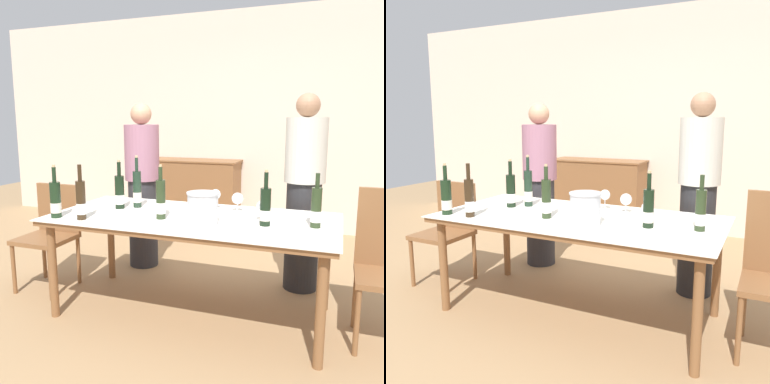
# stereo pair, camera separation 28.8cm
# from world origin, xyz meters

# --- Properties ---
(ground_plane) EXTENTS (12.00, 12.00, 0.00)m
(ground_plane) POSITION_xyz_m (0.00, 0.00, 0.00)
(ground_plane) COLOR #A37F56
(back_wall) EXTENTS (8.00, 0.10, 2.80)m
(back_wall) POSITION_xyz_m (0.00, 2.67, 1.40)
(back_wall) COLOR beige
(back_wall) RESTS_ON ground_plane
(sideboard_cabinet) EXTENTS (1.25, 0.46, 0.90)m
(sideboard_cabinet) POSITION_xyz_m (-0.86, 2.38, 0.45)
(sideboard_cabinet) COLOR brown
(sideboard_cabinet) RESTS_ON ground_plane
(dining_table) EXTENTS (2.04, 0.98, 0.74)m
(dining_table) POSITION_xyz_m (0.00, 0.00, 0.68)
(dining_table) COLOR brown
(dining_table) RESTS_ON ground_plane
(ice_bucket) EXTENTS (0.22, 0.22, 0.22)m
(ice_bucket) POSITION_xyz_m (0.14, -0.18, 0.85)
(ice_bucket) COLOR silver
(ice_bucket) RESTS_ON dining_table
(wine_bottle_0) EXTENTS (0.07, 0.07, 0.38)m
(wine_bottle_0) POSITION_xyz_m (-0.63, 0.07, 0.86)
(wine_bottle_0) COLOR black
(wine_bottle_0) RESTS_ON dining_table
(wine_bottle_1) EXTENTS (0.07, 0.07, 0.37)m
(wine_bottle_1) POSITION_xyz_m (0.53, -0.06, 0.86)
(wine_bottle_1) COLOR black
(wine_bottle_1) RESTS_ON dining_table
(wine_bottle_2) EXTENTS (0.07, 0.07, 0.39)m
(wine_bottle_2) POSITION_xyz_m (-0.70, -0.34, 0.87)
(wine_bottle_2) COLOR #332314
(wine_bottle_2) RESTS_ON dining_table
(wine_bottle_3) EXTENTS (0.07, 0.07, 0.38)m
(wine_bottle_3) POSITION_xyz_m (-0.18, -0.13, 0.87)
(wine_bottle_3) COLOR #28381E
(wine_bottle_3) RESTS_ON dining_table
(wine_bottle_4) EXTENTS (0.08, 0.08, 0.38)m
(wine_bottle_4) POSITION_xyz_m (-0.90, -0.35, 0.86)
(wine_bottle_4) COLOR black
(wine_bottle_4) RESTS_ON dining_table
(wine_bottle_5) EXTENTS (0.07, 0.07, 0.35)m
(wine_bottle_5) POSITION_xyz_m (0.85, -0.00, 0.86)
(wine_bottle_5) COLOR #28381E
(wine_bottle_5) RESTS_ON dining_table
(wine_bottle_6) EXTENTS (0.07, 0.07, 0.41)m
(wine_bottle_6) POSITION_xyz_m (-0.52, 0.15, 0.88)
(wine_bottle_6) COLOR #1E3323
(wine_bottle_6) RESTS_ON dining_table
(wine_glass_0) EXTENTS (0.08, 0.08, 0.16)m
(wine_glass_0) POSITION_xyz_m (0.08, 0.31, 0.85)
(wine_glass_0) COLOR white
(wine_glass_0) RESTS_ON dining_table
(wine_glass_1) EXTENTS (0.09, 0.09, 0.15)m
(wine_glass_1) POSITION_xyz_m (0.27, 0.27, 0.84)
(wine_glass_1) COLOR white
(wine_glass_1) RESTS_ON dining_table
(wine_glass_2) EXTENTS (0.07, 0.07, 0.14)m
(wine_glass_2) POSITION_xyz_m (0.49, 0.05, 0.83)
(wine_glass_2) COLOR white
(wine_glass_2) RESTS_ON dining_table
(chair_left_end) EXTENTS (0.42, 0.42, 0.87)m
(chair_left_end) POSITION_xyz_m (-1.31, 0.08, 0.51)
(chair_left_end) COLOR brown
(chair_left_end) RESTS_ON ground_plane
(person_host) EXTENTS (0.33, 0.33, 1.58)m
(person_host) POSITION_xyz_m (-0.81, 0.81, 0.79)
(person_host) COLOR #2D2D33
(person_host) RESTS_ON ground_plane
(person_guest_left) EXTENTS (0.33, 0.33, 1.63)m
(person_guest_left) POSITION_xyz_m (0.71, 0.75, 0.82)
(person_guest_left) COLOR #262628
(person_guest_left) RESTS_ON ground_plane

